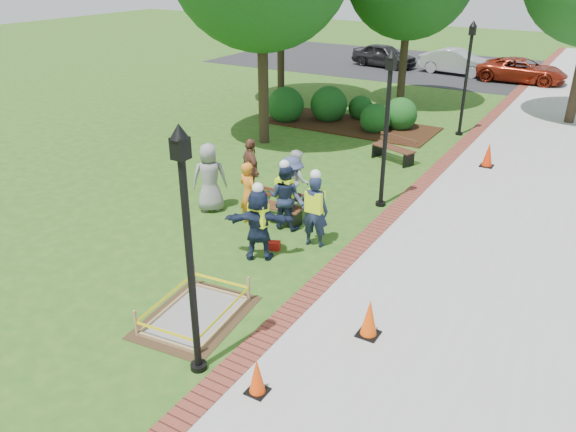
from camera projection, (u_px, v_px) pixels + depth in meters
The scene contains 31 objects.
ground at pixel (241, 272), 12.42m from camera, with size 100.00×100.00×0.00m, color #285116.
sidewalk at pixel (550, 175), 17.88m from camera, with size 6.00×60.00×0.02m, color #9E9E99.
brick_edging at pixel (449, 158), 19.39m from camera, with size 0.50×60.00×0.03m, color maroon.
mulch_bed at pixel (349, 125), 23.15m from camera, with size 7.00×3.00×0.05m, color #381E0F.
parking_lot at pixel (502, 73), 33.44m from camera, with size 36.00×12.00×0.01m, color black.
wet_concrete_pad at pixel (195, 307), 10.75m from camera, with size 1.93×2.46×0.55m.
bench_near at pixel (273, 213), 14.61m from camera, with size 1.62×0.62×0.86m.
bench_far at pixel (393, 154), 18.98m from camera, with size 1.65×0.99×0.85m.
cone_front at pixel (257, 377), 8.84m from camera, with size 0.34×0.34×0.66m.
cone_back at pixel (369, 319), 10.17m from camera, with size 0.39×0.39×0.77m.
cone_far at pixel (488, 155), 18.44m from camera, with size 0.42×0.42×0.83m.
toolbox at pixel (272, 245), 13.34m from camera, with size 0.38×0.21×0.19m, color #A9110D.
lamp_near at pixel (188, 238), 8.46m from camera, with size 0.28×0.28×4.26m.
lamp_mid at pixel (387, 119), 14.69m from camera, with size 0.28×0.28×4.26m.
lamp_far at pixel (467, 70), 20.92m from camera, with size 0.28×0.28×4.26m.
shrub_a at pixel (286, 120), 23.86m from camera, with size 1.54×1.54×1.54m, color #124116.
shrub_b at pixel (328, 120), 23.94m from camera, with size 1.56×1.56×1.56m, color #124116.
shrub_c at pixel (375, 132), 22.34m from camera, with size 1.21×1.21×1.21m, color #124116.
shrub_d at pixel (399, 128), 22.75m from camera, with size 1.36×1.36×1.36m, color #124116.
shrub_e at pixel (360, 118), 24.16m from camera, with size 1.06×1.06×1.06m, color #124116.
casual_person_a at pixel (210, 178), 15.06m from camera, with size 0.71×0.68×1.88m.
casual_person_b at pixel (249, 194), 14.31m from camera, with size 0.62×0.49×1.68m.
casual_person_c at pixel (297, 180), 15.19m from camera, with size 0.60×0.64×1.68m.
casual_person_d at pixel (251, 170), 15.75m from camera, with size 0.68×0.63×1.79m.
casual_person_e at pixel (291, 191), 14.33m from camera, with size 0.68×0.60×1.80m.
hivis_worker_a at pixel (259, 222), 12.60m from camera, with size 0.65×0.57×1.87m.
hivis_worker_b at pixel (315, 209), 13.18m from camera, with size 0.63×0.47×1.93m.
hivis_worker_c at pixel (284, 195), 14.08m from camera, with size 0.58×0.42×1.83m.
parked_car_a at pixel (383, 67), 35.46m from camera, with size 4.69×2.04×1.53m, color black.
parked_car_b at pixel (456, 74), 33.23m from camera, with size 4.74×2.06×1.55m, color #B8B7BC.
parked_car_c at pixel (520, 82), 31.10m from camera, with size 4.36×1.89×1.42m, color maroon.
Camera 1 is at (6.41, -8.69, 6.34)m, focal length 35.00 mm.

